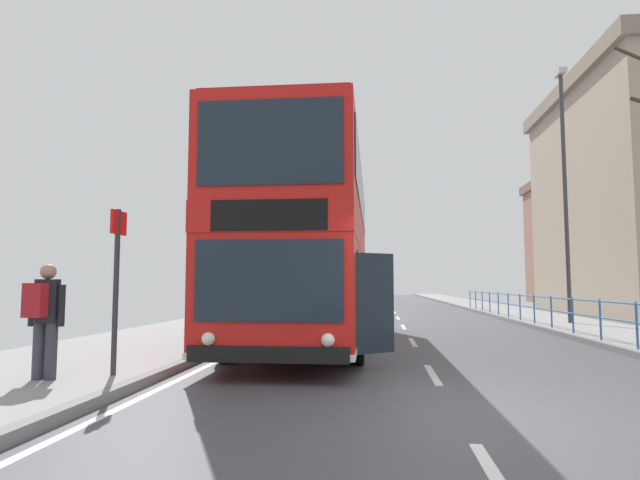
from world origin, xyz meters
TOP-DOWN VIEW (x-y plane):
  - ground at (-0.72, -0.00)m, footprint 15.80×140.00m
  - double_decker_bus_main at (-2.53, 6.75)m, footprint 3.31×11.07m
  - pedestrian_railing_far_kerb at (4.45, 12.44)m, footprint 0.05×25.08m
  - pedestrian_with_backpack at (-5.54, 0.67)m, footprint 0.54×0.52m
  - bus_stop_sign_near at (-4.76, 1.17)m, footprint 0.08×0.44m
  - street_lamp_far_side at (5.77, 12.89)m, footprint 0.28×0.60m
  - background_building_00 at (17.55, 33.99)m, footprint 11.65×14.67m

SIDE VIEW (x-z plane):
  - ground at x=-0.72m, z-range -0.06..0.14m
  - pedestrian_railing_far_kerb at x=4.45m, z-range 0.31..1.28m
  - pedestrian_with_backpack at x=-5.54m, z-range 0.27..1.89m
  - bus_stop_sign_near at x=-4.76m, z-range 0.44..2.89m
  - double_decker_bus_main at x=-2.53m, z-range 0.10..4.66m
  - background_building_00 at x=17.55m, z-range 0.03..10.00m
  - street_lamp_far_side at x=5.77m, z-range 0.77..9.83m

